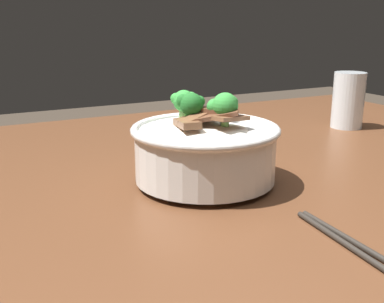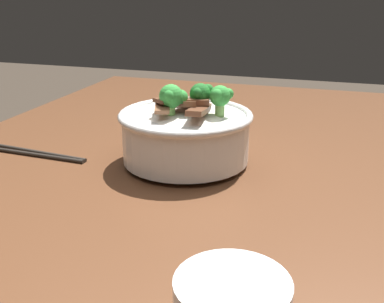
{
  "view_description": "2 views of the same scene",
  "coord_description": "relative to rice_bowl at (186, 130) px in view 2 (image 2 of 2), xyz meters",
  "views": [
    {
      "loc": [
        -0.39,
        -0.65,
        1.06
      ],
      "look_at": [
        -0.09,
        -0.06,
        0.87
      ],
      "focal_mm": 43.84,
      "sensor_mm": 36.0,
      "label": 1
    },
    {
      "loc": [
        0.65,
        0.19,
        1.11
      ],
      "look_at": [
        -0.02,
        -0.02,
        0.85
      ],
      "focal_mm": 43.42,
      "sensor_mm": 36.0,
      "label": 2
    }
  ],
  "objects": [
    {
      "name": "chopsticks_pair",
      "position": [
        0.04,
        -0.27,
        -0.06
      ],
      "size": [
        0.03,
        0.21,
        0.01
      ],
      "color": "#28231E",
      "rests_on": "dining_table"
    },
    {
      "name": "dining_table",
      "position": [
        0.06,
        0.05,
        -0.16
      ],
      "size": [
        1.47,
        1.05,
        0.81
      ],
      "color": "#56331E",
      "rests_on": "ground"
    },
    {
      "name": "rice_bowl",
      "position": [
        0.0,
        0.0,
        0.0
      ],
      "size": [
        0.23,
        0.23,
        0.14
      ],
      "color": "white",
      "rests_on": "dining_table"
    }
  ]
}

